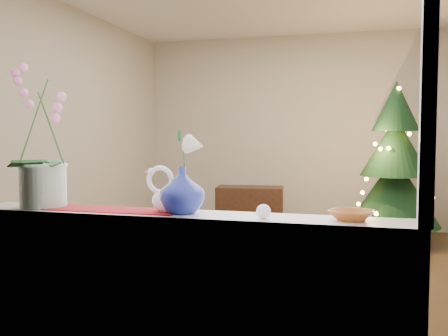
# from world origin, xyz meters

# --- Properties ---
(ground) EXTENTS (5.00, 5.00, 0.00)m
(ground) POSITION_xyz_m (0.00, 0.00, 0.00)
(ground) COLOR #3E2A19
(ground) RESTS_ON ground
(wall_back) EXTENTS (4.50, 0.10, 2.70)m
(wall_back) POSITION_xyz_m (0.00, 2.50, 1.35)
(wall_back) COLOR #BEB5A6
(wall_back) RESTS_ON ground
(wall_front) EXTENTS (4.50, 0.10, 2.70)m
(wall_front) POSITION_xyz_m (0.00, -2.50, 1.35)
(wall_front) COLOR #BEB5A6
(wall_front) RESTS_ON ground
(wall_left) EXTENTS (0.10, 5.00, 2.70)m
(wall_left) POSITION_xyz_m (-2.25, 0.00, 1.35)
(wall_left) COLOR #BEB5A6
(wall_left) RESTS_ON ground
(window_apron) EXTENTS (2.20, 0.08, 0.88)m
(window_apron) POSITION_xyz_m (0.00, -2.46, 0.44)
(window_apron) COLOR white
(window_apron) RESTS_ON ground
(windowsill) EXTENTS (2.20, 0.26, 0.04)m
(windowsill) POSITION_xyz_m (0.00, -2.37, 0.90)
(windowsill) COLOR white
(windowsill) RESTS_ON window_apron
(window_frame) EXTENTS (2.22, 0.06, 1.60)m
(window_frame) POSITION_xyz_m (0.00, -2.47, 1.70)
(window_frame) COLOR white
(window_frame) RESTS_ON windowsill
(runner) EXTENTS (0.70, 0.20, 0.01)m
(runner) POSITION_xyz_m (-0.38, -2.37, 0.92)
(runner) COLOR maroon
(runner) RESTS_ON windowsill
(orchid_pot) EXTENTS (0.30, 0.30, 0.75)m
(orchid_pot) POSITION_xyz_m (-0.78, -2.37, 1.30)
(orchid_pot) COLOR white
(orchid_pot) RESTS_ON windowsill
(swan) EXTENTS (0.27, 0.16, 0.22)m
(swan) POSITION_xyz_m (-0.06, -2.37, 1.03)
(swan) COLOR white
(swan) RESTS_ON windowsill
(blue_vase) EXTENTS (0.27, 0.27, 0.26)m
(blue_vase) POSITION_xyz_m (-0.00, -2.37, 1.05)
(blue_vase) COLOR navy
(blue_vase) RESTS_ON windowsill
(lily) EXTENTS (0.14, 0.08, 0.20)m
(lily) POSITION_xyz_m (-0.00, -2.37, 1.28)
(lily) COLOR beige
(lily) RESTS_ON blue_vase
(paperweight) EXTENTS (0.08, 0.08, 0.07)m
(paperweight) POSITION_xyz_m (0.40, -2.42, 0.95)
(paperweight) COLOR white
(paperweight) RESTS_ON windowsill
(amber_dish) EXTENTS (0.21, 0.21, 0.04)m
(amber_dish) POSITION_xyz_m (0.79, -2.36, 0.94)
(amber_dish) COLOR #AF5C23
(amber_dish) RESTS_ON windowsill
(xmas_tree) EXTENTS (1.27, 1.27, 1.94)m
(xmas_tree) POSITION_xyz_m (1.21, 1.61, 0.97)
(xmas_tree) COLOR black
(xmas_tree) RESTS_ON ground
(side_table) EXTENTS (0.89, 0.52, 0.63)m
(side_table) POSITION_xyz_m (-0.55, 1.63, 0.32)
(side_table) COLOR black
(side_table) RESTS_ON ground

